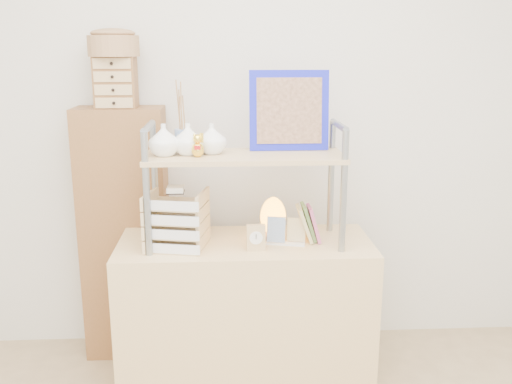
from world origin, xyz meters
TOP-DOWN VIEW (x-y plane):
  - room_shell at (0.00, 0.39)m, footprint 3.42×3.41m
  - desk at (0.00, 1.20)m, footprint 1.20×0.50m
  - cabinet at (-0.63, 1.57)m, footprint 0.45×0.24m
  - hutch at (-0.06, 1.21)m, footprint 0.90×0.34m
  - letter_tray at (-0.31, 1.13)m, footprint 0.28×0.27m
  - salt_lamp at (0.14, 1.25)m, footprint 0.13×0.13m
  - desk_clock at (0.04, 1.08)m, footprint 0.09×0.04m
  - postcard_stand at (0.19, 1.16)m, footprint 0.19×0.09m
  - drawer_chest at (-0.63, 1.55)m, footprint 0.20×0.16m
  - woven_basket at (-0.63, 1.55)m, footprint 0.25×0.25m

SIDE VIEW (x-z plane):
  - desk at x=0.00m, z-range 0.00..0.75m
  - cabinet at x=-0.63m, z-range 0.00..1.35m
  - postcard_stand at x=0.19m, z-range 0.72..0.85m
  - desk_clock at x=0.04m, z-range 0.75..0.87m
  - salt_lamp at x=0.14m, z-range 0.75..0.96m
  - letter_tray at x=-0.31m, z-range 0.72..1.01m
  - hutch at x=-0.06m, z-range 0.80..1.59m
  - drawer_chest at x=-0.63m, z-range 1.35..1.60m
  - woven_basket at x=-0.63m, z-range 1.60..1.70m
  - room_shell at x=0.00m, z-range 0.39..3.00m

